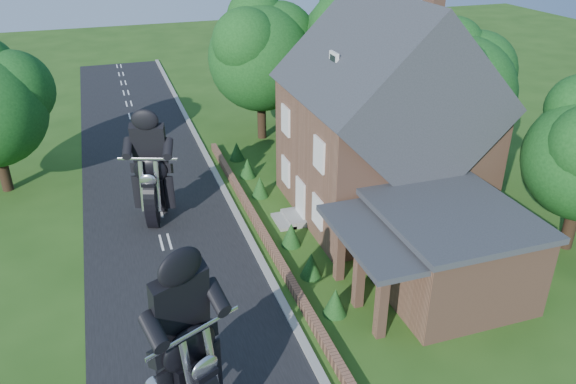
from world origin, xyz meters
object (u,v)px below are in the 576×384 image
object	(u,v)px
garden_wall	(263,234)
annex	(445,249)
motorcycle_follow	(156,204)
house	(383,125)

from	to	relation	value
garden_wall	annex	world-z (taller)	annex
garden_wall	motorcycle_follow	world-z (taller)	motorcycle_follow
annex	motorcycle_follow	world-z (taller)	annex
annex	garden_wall	bearing A→B (deg)	133.84
house	motorcycle_follow	size ratio (longest dim) A/B	5.66
garden_wall	motorcycle_follow	xyz separation A→B (m)	(-4.36, 3.17, 0.64)
house	annex	world-z (taller)	house
garden_wall	annex	bearing A→B (deg)	-46.16
garden_wall	motorcycle_follow	bearing A→B (deg)	143.98
motorcycle_follow	house	bearing A→B (deg)	-171.87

